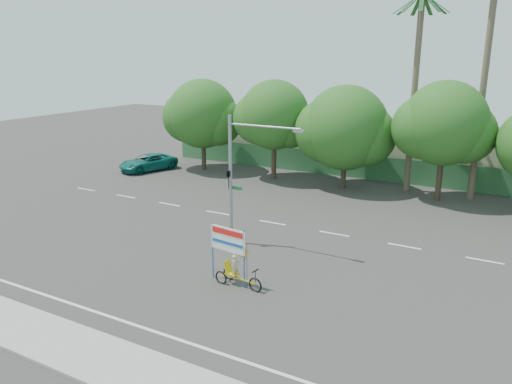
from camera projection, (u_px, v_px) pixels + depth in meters
The scene contains 14 objects.
ground at pixel (232, 280), 22.98m from camera, with size 120.00×120.00×0.00m, color #33302D.
sidewalk_near at pixel (115, 364), 16.64m from camera, with size 50.00×2.40×0.12m, color gray.
fence at pixel (369, 168), 40.83m from camera, with size 38.00×0.08×2.00m, color #336B3D.
building_left at pixel (284, 138), 49.01m from camera, with size 12.00×8.00×4.00m, color beige.
building_right at pixel (482, 158), 40.69m from camera, with size 14.00×8.00×3.60m, color beige.
tree_far_left at pixel (202, 116), 43.40m from camera, with size 7.14×6.00×7.96m.
tree_left at pixel (274, 117), 40.07m from camera, with size 6.66×5.60×8.07m.
tree_center at pixel (345, 130), 37.44m from camera, with size 7.62×6.40×7.85m.
tree_right at pixel (444, 126), 33.97m from camera, with size 6.90×5.80×8.36m.
palm_tall at pixel (488, 47), 32.87m from camera, with size 3.73×3.79×17.45m.
palm_short at pixel (416, 70), 35.39m from camera, with size 3.73×3.79×14.45m.
traffic_signal at pixel (235, 192), 26.57m from camera, with size 4.72×1.10×7.00m.
trike_billboard at pixel (233, 261), 22.27m from camera, with size 2.80×0.80×2.77m.
pickup_truck at pixel (148, 162), 44.09m from camera, with size 2.38×5.16×1.43m, color #0D6157.
Camera 1 is at (11.13, -17.88, 10.10)m, focal length 35.00 mm.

